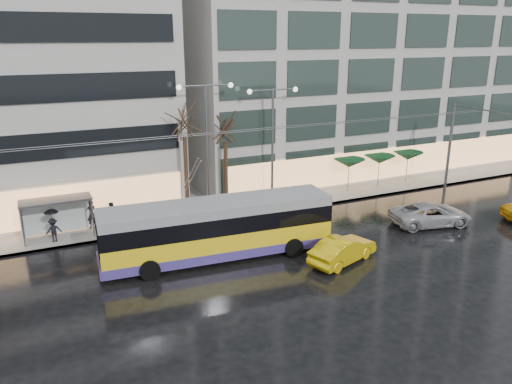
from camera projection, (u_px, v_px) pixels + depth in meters
ground at (245, 286)px, 25.38m from camera, size 140.00×140.00×0.00m
sidewalk at (195, 201)px, 38.26m from camera, size 80.00×10.00×0.15m
kerb at (218, 222)px, 33.98m from camera, size 80.00×0.10×0.15m
building_right at (350, 30)px, 45.65m from camera, size 32.00×14.00×25.00m
trolleybus at (218, 231)px, 28.19m from camera, size 13.28×5.56×6.08m
catenary at (208, 168)px, 31.36m from camera, size 42.24×5.12×7.00m
bus_shelter at (50, 210)px, 30.64m from camera, size 4.20×1.60×2.51m
street_lamp_near at (207, 131)px, 33.71m from camera, size 3.96×0.36×9.03m
street_lamp_far at (273, 130)px, 35.81m from camera, size 3.96×0.36×8.53m
tree_a at (184, 116)px, 32.95m from camera, size 3.20×3.20×8.40m
tree_b at (225, 123)px, 34.54m from camera, size 3.20×3.20×7.70m
parasol_a at (349, 163)px, 39.79m from camera, size 2.50×2.50×2.65m
parasol_b at (379, 159)px, 41.00m from camera, size 2.50×2.50×2.65m
parasol_c at (408, 156)px, 42.21m from camera, size 2.50×2.50×2.65m
taxi_b at (343, 250)px, 27.92m from camera, size 4.72×2.92×1.47m
sedan_silver at (431, 214)px, 33.41m from camera, size 5.79×3.62×1.49m
pedestrian_a at (91, 208)px, 32.24m from camera, size 1.11×1.12×2.19m
pedestrian_b at (111, 214)px, 32.82m from camera, size 0.99×0.97×1.62m
pedestrian_c at (53, 224)px, 30.18m from camera, size 1.06×0.97×2.11m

